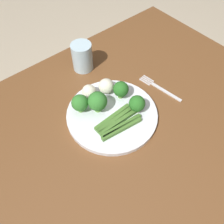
{
  "coord_description": "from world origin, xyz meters",
  "views": [
    {
      "loc": [
        -0.28,
        -0.29,
        1.36
      ],
      "look_at": [
        0.01,
        0.06,
        0.77
      ],
      "focal_mm": 39.0,
      "sensor_mm": 36.0,
      "label": 1
    }
  ],
  "objects_px": {
    "cauliflower_right": "(106,86)",
    "plate": "(112,114)",
    "asparagus_bundle": "(117,123)",
    "broccoli_front_left": "(80,103)",
    "water_glass": "(82,57)",
    "cauliflower_mid": "(88,92)",
    "broccoli_front": "(98,101)",
    "broccoli_back_right": "(121,89)",
    "broccoli_outer_edge": "(137,104)",
    "fork": "(160,88)",
    "dining_table": "(120,149)"
  },
  "relations": [
    {
      "from": "cauliflower_right",
      "to": "plate",
      "type": "bearing_deg",
      "value": -118.4
    },
    {
      "from": "asparagus_bundle",
      "to": "cauliflower_right",
      "type": "height_order",
      "value": "cauliflower_right"
    },
    {
      "from": "broccoli_front_left",
      "to": "water_glass",
      "type": "distance_m",
      "value": 0.21
    },
    {
      "from": "asparagus_bundle",
      "to": "cauliflower_mid",
      "type": "xyz_separation_m",
      "value": [
        0.0,
        0.14,
        0.02
      ]
    },
    {
      "from": "broccoli_front",
      "to": "cauliflower_right",
      "type": "distance_m",
      "value": 0.08
    },
    {
      "from": "broccoli_front",
      "to": "cauliflower_right",
      "type": "xyz_separation_m",
      "value": [
        0.07,
        0.04,
        -0.02
      ]
    },
    {
      "from": "broccoli_back_right",
      "to": "water_glass",
      "type": "relative_size",
      "value": 0.6
    },
    {
      "from": "plate",
      "to": "broccoli_outer_edge",
      "type": "distance_m",
      "value": 0.09
    },
    {
      "from": "broccoli_back_right",
      "to": "asparagus_bundle",
      "type": "bearing_deg",
      "value": -137.17
    },
    {
      "from": "asparagus_bundle",
      "to": "fork",
      "type": "height_order",
      "value": "asparagus_bundle"
    },
    {
      "from": "cauliflower_right",
      "to": "water_glass",
      "type": "height_order",
      "value": "water_glass"
    },
    {
      "from": "broccoli_front",
      "to": "broccoli_back_right",
      "type": "distance_m",
      "value": 0.09
    },
    {
      "from": "cauliflower_mid",
      "to": "cauliflower_right",
      "type": "xyz_separation_m",
      "value": [
        0.06,
        -0.02,
        0.0
      ]
    },
    {
      "from": "broccoli_front_left",
      "to": "plate",
      "type": "bearing_deg",
      "value": -46.05
    },
    {
      "from": "plate",
      "to": "broccoli_outer_edge",
      "type": "bearing_deg",
      "value": -33.76
    },
    {
      "from": "cauliflower_mid",
      "to": "water_glass",
      "type": "distance_m",
      "value": 0.16
    },
    {
      "from": "asparagus_bundle",
      "to": "broccoli_back_right",
      "type": "height_order",
      "value": "broccoli_back_right"
    },
    {
      "from": "plate",
      "to": "water_glass",
      "type": "xyz_separation_m",
      "value": [
        0.06,
        0.24,
        0.04
      ]
    },
    {
      "from": "dining_table",
      "to": "broccoli_back_right",
      "type": "relative_size",
      "value": 18.91
    },
    {
      "from": "broccoli_back_right",
      "to": "cauliflower_mid",
      "type": "height_order",
      "value": "broccoli_back_right"
    },
    {
      "from": "plate",
      "to": "cauliflower_mid",
      "type": "bearing_deg",
      "value": 98.13
    },
    {
      "from": "broccoli_outer_edge",
      "to": "fork",
      "type": "distance_m",
      "value": 0.15
    },
    {
      "from": "plate",
      "to": "fork",
      "type": "distance_m",
      "value": 0.2
    },
    {
      "from": "fork",
      "to": "plate",
      "type": "bearing_deg",
      "value": 77.12
    },
    {
      "from": "broccoli_front_left",
      "to": "cauliflower_mid",
      "type": "distance_m",
      "value": 0.06
    },
    {
      "from": "broccoli_outer_edge",
      "to": "cauliflower_right",
      "type": "xyz_separation_m",
      "value": [
        -0.02,
        0.12,
        -0.01
      ]
    },
    {
      "from": "asparagus_bundle",
      "to": "broccoli_outer_edge",
      "type": "distance_m",
      "value": 0.08
    },
    {
      "from": "plate",
      "to": "cauliflower_right",
      "type": "distance_m",
      "value": 0.1
    },
    {
      "from": "broccoli_back_right",
      "to": "cauliflower_right",
      "type": "xyz_separation_m",
      "value": [
        -0.02,
        0.05,
        -0.01
      ]
    },
    {
      "from": "fork",
      "to": "water_glass",
      "type": "bearing_deg",
      "value": 20.5
    },
    {
      "from": "broccoli_front_left",
      "to": "water_glass",
      "type": "relative_size",
      "value": 0.62
    },
    {
      "from": "dining_table",
      "to": "broccoli_front",
      "type": "relative_size",
      "value": 15.88
    },
    {
      "from": "asparagus_bundle",
      "to": "water_glass",
      "type": "bearing_deg",
      "value": 76.21
    },
    {
      "from": "broccoli_front_left",
      "to": "cauliflower_mid",
      "type": "height_order",
      "value": "broccoli_front_left"
    },
    {
      "from": "broccoli_outer_edge",
      "to": "broccoli_front_left",
      "type": "xyz_separation_m",
      "value": [
        -0.13,
        0.11,
        0.0
      ]
    },
    {
      "from": "broccoli_front_left",
      "to": "broccoli_back_right",
      "type": "bearing_deg",
      "value": -15.52
    },
    {
      "from": "plate",
      "to": "fork",
      "type": "height_order",
      "value": "plate"
    },
    {
      "from": "broccoli_front_left",
      "to": "cauliflower_right",
      "type": "distance_m",
      "value": 0.11
    },
    {
      "from": "broccoli_front",
      "to": "cauliflower_right",
      "type": "relative_size",
      "value": 1.44
    },
    {
      "from": "asparagus_bundle",
      "to": "cauliflower_mid",
      "type": "distance_m",
      "value": 0.14
    },
    {
      "from": "dining_table",
      "to": "broccoli_outer_edge",
      "type": "relative_size",
      "value": 18.8
    },
    {
      "from": "water_glass",
      "to": "dining_table",
      "type": "bearing_deg",
      "value": -104.09
    },
    {
      "from": "plate",
      "to": "cauliflower_mid",
      "type": "relative_size",
      "value": 6.18
    },
    {
      "from": "plate",
      "to": "cauliflower_right",
      "type": "xyz_separation_m",
      "value": [
        0.04,
        0.08,
        0.03
      ]
    },
    {
      "from": "plate",
      "to": "broccoli_front",
      "type": "xyz_separation_m",
      "value": [
        -0.03,
        0.04,
        0.05
      ]
    },
    {
      "from": "broccoli_outer_edge",
      "to": "cauliflower_right",
      "type": "relative_size",
      "value": 1.22
    },
    {
      "from": "cauliflower_mid",
      "to": "broccoli_outer_edge",
      "type": "bearing_deg",
      "value": -61.48
    },
    {
      "from": "cauliflower_mid",
      "to": "broccoli_front",
      "type": "bearing_deg",
      "value": -100.15
    },
    {
      "from": "plate",
      "to": "broccoli_front_left",
      "type": "xyz_separation_m",
      "value": [
        -0.07,
        0.07,
        0.04
      ]
    },
    {
      "from": "asparagus_bundle",
      "to": "cauliflower_mid",
      "type": "bearing_deg",
      "value": 91.18
    }
  ]
}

